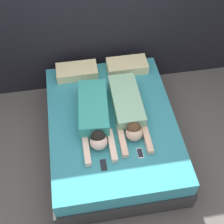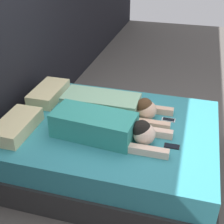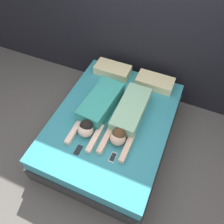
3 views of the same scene
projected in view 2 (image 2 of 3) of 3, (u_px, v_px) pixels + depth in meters
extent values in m
plane|color=#5B5651|center=(112.00, 167.00, 3.36)|extent=(12.00, 12.00, 0.00)
cube|color=#2D2D2D|center=(112.00, 156.00, 3.28)|extent=(1.62, 2.10, 0.29)
cube|color=teal|center=(112.00, 135.00, 3.15)|extent=(1.56, 2.04, 0.25)
cube|color=beige|center=(16.00, 126.00, 2.95)|extent=(0.56, 0.29, 0.13)
cube|color=beige|center=(49.00, 93.00, 3.53)|extent=(0.56, 0.29, 0.13)
cube|color=teal|center=(94.00, 125.00, 2.87)|extent=(0.41, 0.79, 0.23)
sphere|color=beige|center=(144.00, 134.00, 2.77)|extent=(0.20, 0.20, 0.20)
sphere|color=black|center=(142.00, 129.00, 2.75)|extent=(0.17, 0.17, 0.17)
cube|color=beige|center=(145.00, 150.00, 2.67)|extent=(0.07, 0.42, 0.07)
cube|color=beige|center=(150.00, 132.00, 2.92)|extent=(0.07, 0.42, 0.07)
cube|color=#8CBF99|center=(101.00, 104.00, 3.25)|extent=(0.34, 0.79, 0.20)
sphere|color=beige|center=(147.00, 110.00, 3.13)|extent=(0.20, 0.20, 0.20)
sphere|color=#4C331E|center=(145.00, 106.00, 3.12)|extent=(0.17, 0.17, 0.17)
cube|color=beige|center=(148.00, 124.00, 3.04)|extent=(0.07, 0.43, 0.07)
cube|color=beige|center=(153.00, 109.00, 3.28)|extent=(0.07, 0.43, 0.07)
cube|color=black|center=(172.00, 146.00, 2.78)|extent=(0.07, 0.14, 0.01)
cube|color=black|center=(172.00, 146.00, 2.77)|extent=(0.06, 0.12, 0.00)
cube|color=silver|center=(168.00, 120.00, 3.15)|extent=(0.07, 0.14, 0.01)
cube|color=black|center=(169.00, 119.00, 3.15)|extent=(0.06, 0.12, 0.00)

